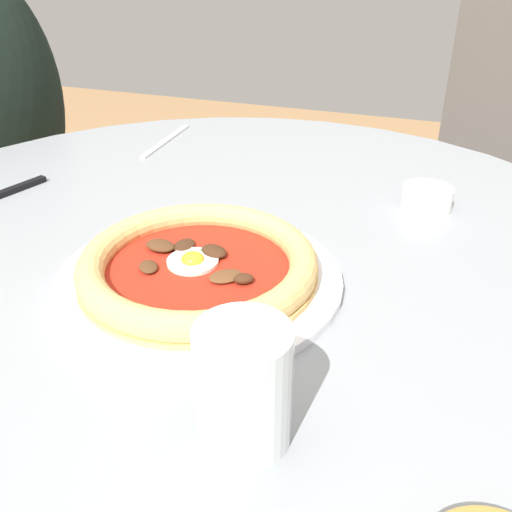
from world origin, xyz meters
The scene contains 6 objects.
dining_table centered at (0.00, 0.00, 0.58)m, with size 1.06×1.06×0.71m.
pizza_on_plate centered at (0.07, 0.00, 0.73)m, with size 0.30×0.30×0.04m.
water_glass centered at (0.25, 0.12, 0.76)m, with size 0.07×0.07×0.10m.
ramekin_capers centered at (-0.20, 0.21, 0.73)m, with size 0.07×0.07×0.03m.
fork_utensil centered at (-0.33, -0.24, 0.71)m, with size 0.18×0.01×0.00m.
cafe_chair_spare_far centered at (-0.98, 0.35, 0.53)m, with size 0.55×0.55×0.88m.
Camera 1 is at (0.54, 0.22, 1.05)m, focal length 40.89 mm.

